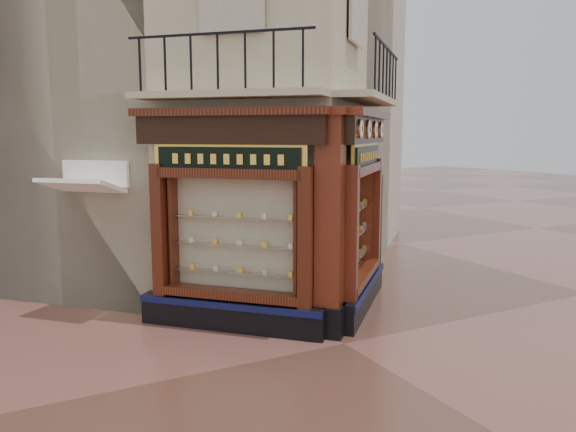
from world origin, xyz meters
TOP-DOWN VIEW (x-y plane):
  - ground at (0.00, 0.00)m, footprint 80.00×80.00m
  - main_building at (0.00, 6.16)m, footprint 11.31×11.31m
  - neighbour_left at (-2.47, 8.63)m, footprint 11.31×11.31m
  - neighbour_right at (2.47, 8.63)m, footprint 11.31×11.31m
  - shopfront_left at (-1.41, 1.57)m, footprint 2.86×2.86m
  - shopfront_right at (1.41, 1.57)m, footprint 2.86×2.86m
  - corner_pilaster at (0.00, 0.50)m, footprint 0.85×0.85m
  - balcony at (0.00, 1.49)m, footprint 5.94×2.97m
  - clock_a at (0.59, 0.49)m, footprint 0.27×0.27m
  - clock_b at (1.21, 1.11)m, footprint 0.29×0.29m
  - clock_c at (1.80, 1.70)m, footprint 0.28×0.28m
  - clock_d at (2.39, 2.29)m, footprint 0.29×0.29m
  - awning at (-3.65, 3.45)m, footprint 1.64×1.64m
  - signboard_left at (-1.46, 1.51)m, footprint 2.07×2.07m
  - signboard_right at (1.46, 1.51)m, footprint 1.92×1.92m

SIDE VIEW (x-z plane):
  - ground at x=0.00m, z-range 0.00..0.00m
  - awning at x=-3.65m, z-range -0.16..0.16m
  - corner_pilaster at x=0.00m, z-range -0.04..3.94m
  - shopfront_left at x=-1.41m, z-range -0.01..3.97m
  - shopfront_right at x=1.41m, z-range -0.01..3.97m
  - signboard_left at x=-1.46m, z-range 2.82..3.38m
  - signboard_right at x=1.46m, z-range 2.84..3.36m
  - clock_d at x=2.39m, z-range 3.44..3.80m
  - clock_a at x=0.59m, z-range 3.45..3.79m
  - clock_b at x=1.21m, z-range 3.44..3.80m
  - clock_c at x=1.80m, z-range 3.45..3.79m
  - balcony at x=0.00m, z-range 3.70..4.73m
  - neighbour_left at x=-2.47m, z-range 0.00..11.00m
  - neighbour_right at x=2.47m, z-range 0.00..11.00m
  - main_building at x=0.00m, z-range 0.00..12.00m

